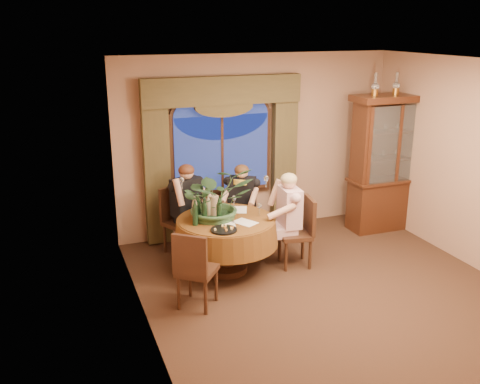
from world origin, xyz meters
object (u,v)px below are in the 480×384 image
object	(u,v)px
wine_bottle_5	(198,205)
oil_lamp_right	(417,82)
chair_back_right	(240,213)
wine_bottle_3	(195,213)
wine_bottle_2	(195,208)
wine_bottle_1	(204,211)
oil_lamp_center	(396,83)
chair_back	(181,221)
person_pink	(289,219)
person_back	(187,209)
dining_table	(226,245)
stoneware_vase	(214,207)
wine_bottle_0	(208,207)
chair_right	(295,233)
olive_bowl	(229,218)
person_scarf	(242,205)
chair_front_left	(197,268)
china_cabinet	(389,163)
oil_lamp_left	(375,84)
wine_bottle_4	(219,211)
centerpiece_plant	(216,173)

from	to	relation	value
wine_bottle_5	oil_lamp_right	bearing A→B (deg)	6.60
chair_back_right	wine_bottle_5	distance (m)	1.13
wine_bottle_3	wine_bottle_2	bearing A→B (deg)	75.80
wine_bottle_1	oil_lamp_center	bearing A→B (deg)	11.78
chair_back	chair_back_right	bearing A→B (deg)	154.38
person_pink	person_back	world-z (taller)	person_back
oil_lamp_right	chair_back_right	distance (m)	3.41
dining_table	stoneware_vase	xyz separation A→B (m)	(-0.13, 0.09, 0.53)
person_pink	chair_back	bearing A→B (deg)	60.61
stoneware_vase	wine_bottle_0	bearing A→B (deg)	-173.22
oil_lamp_right	stoneware_vase	size ratio (longest dim) A/B	1.12
chair_right	wine_bottle_0	world-z (taller)	wine_bottle_0
chair_right	wine_bottle_5	distance (m)	1.39
olive_bowl	person_pink	bearing A→B (deg)	-0.89
wine_bottle_0	wine_bottle_1	size ratio (longest dim) A/B	1.00
person_scarf	wine_bottle_2	size ratio (longest dim) A/B	3.81
person_scarf	wine_bottle_0	size ratio (longest dim) A/B	3.81
chair_front_left	olive_bowl	world-z (taller)	chair_front_left
china_cabinet	oil_lamp_left	xyz separation A→B (m)	(-0.38, 0.00, 1.26)
chair_front_left	person_back	distance (m)	1.62
dining_table	chair_right	world-z (taller)	chair_right
wine_bottle_4	chair_right	bearing A→B (deg)	-3.33
oil_lamp_center	person_scarf	world-z (taller)	oil_lamp_center
wine_bottle_3	wine_bottle_4	xyz separation A→B (m)	(0.32, -0.02, 0.00)
wine_bottle_4	chair_back	bearing A→B (deg)	107.52
oil_lamp_center	olive_bowl	xyz separation A→B (m)	(-2.96, -0.69, -1.57)
oil_lamp_left	centerpiece_plant	bearing A→B (deg)	-168.92
stoneware_vase	wine_bottle_2	bearing A→B (deg)	-178.89
oil_lamp_left	wine_bottle_5	world-z (taller)	oil_lamp_left
oil_lamp_left	wine_bottle_5	size ratio (longest dim) A/B	1.03
wine_bottle_1	chair_back	bearing A→B (deg)	96.87
olive_bowl	wine_bottle_0	xyz separation A→B (m)	(-0.24, 0.14, 0.14)
dining_table	chair_front_left	bearing A→B (deg)	-128.91
wine_bottle_0	wine_bottle_1	world-z (taller)	same
person_back	wine_bottle_3	distance (m)	0.93
oil_lamp_right	wine_bottle_3	world-z (taller)	oil_lamp_right
china_cabinet	person_back	xyz separation A→B (m)	(-3.31, 0.17, -0.42)
chair_right	olive_bowl	size ratio (longest dim) A/B	6.42
chair_right	stoneware_vase	size ratio (longest dim) A/B	3.15
person_scarf	wine_bottle_5	world-z (taller)	person_scarf
chair_back	stoneware_vase	bearing A→B (deg)	84.43
stoneware_vase	wine_bottle_0	world-z (taller)	wine_bottle_0
wine_bottle_2	wine_bottle_0	bearing A→B (deg)	-1.66
dining_table	person_scarf	bearing A→B (deg)	56.70
wine_bottle_4	stoneware_vase	bearing A→B (deg)	91.44
chair_back_right	wine_bottle_3	distance (m)	1.39
chair_right	olive_bowl	world-z (taller)	chair_right
oil_lamp_left	chair_front_left	world-z (taller)	oil_lamp_left
person_pink	wine_bottle_4	bearing A→B (deg)	96.27
oil_lamp_right	person_back	size ratio (longest dim) A/B	0.25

